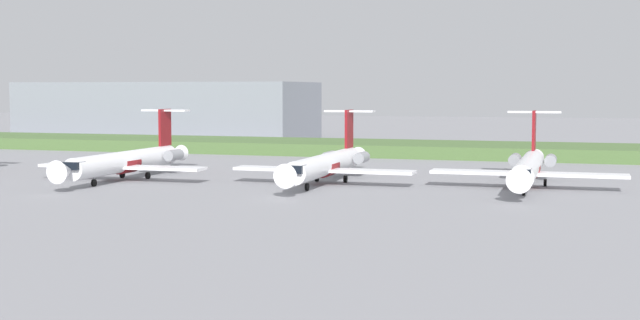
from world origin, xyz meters
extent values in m
plane|color=gray|center=(0.00, 30.00, 0.00)|extent=(500.00, 500.00, 0.00)
cube|color=#4C6B38|center=(0.00, 62.87, 1.09)|extent=(320.00, 20.00, 2.18)
cylinder|color=white|center=(-25.38, 9.39, 2.45)|extent=(2.70, 24.00, 2.70)
cone|color=white|center=(-25.38, -4.11, 2.45)|extent=(2.70, 3.00, 2.70)
cone|color=white|center=(-25.38, 23.39, 2.45)|extent=(2.30, 4.00, 2.29)
cube|color=black|center=(-25.38, -2.21, 2.92)|extent=(2.02, 1.80, 0.90)
cylinder|color=maroon|center=(-25.38, 9.39, 2.30)|extent=(2.76, 3.60, 2.76)
cube|color=white|center=(-31.29, 8.39, 1.84)|extent=(11.00, 3.20, 0.36)
cube|color=white|center=(-19.48, 8.39, 1.84)|extent=(11.00, 3.20, 0.36)
cube|color=maroon|center=(-25.38, 20.39, 6.40)|extent=(0.36, 3.20, 5.20)
cube|color=white|center=(-25.38, 20.69, 8.80)|extent=(6.80, 1.80, 0.24)
cylinder|color=gray|center=(-27.63, 18.59, 2.65)|extent=(1.50, 3.40, 1.50)
cylinder|color=gray|center=(-23.13, 18.59, 2.65)|extent=(1.50, 3.40, 1.50)
cylinder|color=gray|center=(-25.38, 1.95, 1.00)|extent=(0.20, 0.20, 0.65)
cylinder|color=black|center=(-25.38, 1.95, 0.45)|extent=(0.30, 0.90, 0.90)
cylinder|color=black|center=(-27.28, 11.79, 0.45)|extent=(0.35, 0.90, 0.90)
cylinder|color=black|center=(-23.48, 11.79, 0.45)|extent=(0.35, 0.90, 0.90)
cylinder|color=white|center=(0.69, 12.91, 2.45)|extent=(2.70, 24.00, 2.70)
cone|color=white|center=(0.69, -0.59, 2.45)|extent=(2.70, 3.00, 2.70)
cone|color=white|center=(0.69, 26.91, 2.45)|extent=(2.29, 4.00, 2.29)
cube|color=black|center=(0.69, 1.31, 2.92)|extent=(2.03, 1.80, 0.90)
cylinder|color=maroon|center=(0.69, 12.91, 2.30)|extent=(2.76, 3.60, 2.76)
cube|color=white|center=(-5.21, 11.91, 1.84)|extent=(11.00, 3.20, 0.36)
cube|color=white|center=(6.60, 11.91, 1.84)|extent=(11.00, 3.20, 0.36)
cube|color=maroon|center=(0.69, 23.91, 6.40)|extent=(0.36, 3.20, 5.20)
cube|color=white|center=(0.69, 24.21, 8.80)|extent=(6.80, 1.80, 0.24)
cylinder|color=gray|center=(-1.56, 22.11, 2.65)|extent=(1.50, 3.40, 1.50)
cylinder|color=gray|center=(2.94, 22.11, 2.65)|extent=(1.50, 3.40, 1.50)
cylinder|color=gray|center=(0.69, 5.47, 1.00)|extent=(0.20, 0.20, 0.65)
cylinder|color=black|center=(0.69, 5.47, 0.45)|extent=(0.30, 0.90, 0.90)
cylinder|color=black|center=(-1.21, 15.31, 0.45)|extent=(0.35, 0.90, 0.90)
cylinder|color=black|center=(2.59, 15.31, 0.45)|extent=(0.35, 0.90, 0.90)
cylinder|color=white|center=(25.05, 15.90, 2.45)|extent=(2.70, 24.00, 2.70)
cone|color=white|center=(25.05, 2.40, 2.45)|extent=(2.70, 3.00, 2.70)
cone|color=white|center=(25.05, 29.90, 2.45)|extent=(2.30, 4.00, 2.29)
cube|color=black|center=(25.05, 4.30, 2.92)|extent=(2.02, 1.80, 0.90)
cylinder|color=maroon|center=(25.05, 15.90, 2.30)|extent=(2.76, 3.60, 2.76)
cube|color=white|center=(19.14, 14.90, 1.84)|extent=(11.00, 3.20, 0.36)
cube|color=white|center=(30.95, 14.90, 1.84)|extent=(11.00, 3.20, 0.36)
cube|color=maroon|center=(25.05, 26.90, 6.40)|extent=(0.36, 3.20, 5.20)
cube|color=white|center=(25.05, 27.20, 8.80)|extent=(6.80, 1.80, 0.24)
cylinder|color=gray|center=(22.80, 25.10, 2.65)|extent=(1.50, 3.40, 1.50)
cylinder|color=gray|center=(27.30, 25.10, 2.65)|extent=(1.50, 3.40, 1.50)
cylinder|color=gray|center=(25.05, 8.46, 1.00)|extent=(0.20, 0.20, 0.65)
cylinder|color=black|center=(25.05, 8.46, 0.45)|extent=(0.30, 0.90, 0.90)
cylinder|color=black|center=(23.15, 18.30, 0.45)|extent=(0.35, 0.90, 0.90)
cylinder|color=black|center=(26.95, 18.30, 0.45)|extent=(0.35, 0.90, 0.90)
cube|color=gray|center=(-64.71, 97.03, 6.73)|extent=(69.01, 28.22, 13.47)
camera|label=1|loc=(31.07, -87.07, 11.74)|focal=47.39mm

